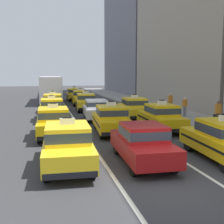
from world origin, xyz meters
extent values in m
plane|color=#353538|center=(0.00, 0.00, 0.00)|extent=(160.00, 160.00, 0.00)
cube|color=silver|center=(-1.60, 20.00, 0.00)|extent=(0.14, 80.00, 0.01)
cube|color=silver|center=(1.60, 20.00, 0.00)|extent=(0.14, 80.00, 0.01)
cube|color=gray|center=(7.20, 15.00, 0.07)|extent=(4.00, 90.00, 0.15)
cube|color=slate|center=(12.20, 43.42, 14.40)|extent=(6.00, 22.15, 28.80)
cylinder|color=black|center=(-3.71, 4.25, 0.32)|extent=(0.27, 0.65, 0.64)
cylinder|color=black|center=(-2.23, 4.19, 0.32)|extent=(0.27, 0.65, 0.64)
cylinder|color=black|center=(-3.84, 1.19, 0.32)|extent=(0.27, 0.65, 0.64)
cylinder|color=black|center=(-2.36, 1.13, 0.32)|extent=(0.27, 0.65, 0.64)
cube|color=yellow|center=(-3.04, 2.69, 0.67)|extent=(1.99, 4.57, 0.70)
cube|color=black|center=(-3.04, 2.69, 0.72)|extent=(2.00, 4.21, 0.10)
cube|color=yellow|center=(-3.04, 2.54, 1.34)|extent=(1.69, 2.17, 0.64)
cube|color=#2D3842|center=(-3.04, 2.54, 1.34)|extent=(1.71, 2.19, 0.35)
cube|color=white|center=(-3.04, 2.54, 1.78)|extent=(0.56, 0.14, 0.24)
cube|color=black|center=(-3.04, 2.54, 1.93)|extent=(0.32, 0.12, 0.06)
cube|color=black|center=(-2.94, 4.90, 0.42)|extent=(1.71, 0.21, 0.20)
cube|color=black|center=(-3.13, 0.48, 0.42)|extent=(1.71, 0.21, 0.20)
cylinder|color=black|center=(-4.12, 9.74, 0.32)|extent=(0.25, 0.64, 0.64)
cylinder|color=black|center=(-2.65, 9.72, 0.32)|extent=(0.25, 0.64, 0.64)
cylinder|color=black|center=(-4.15, 6.68, 0.32)|extent=(0.25, 0.64, 0.64)
cylinder|color=black|center=(-2.68, 6.66, 0.32)|extent=(0.25, 0.64, 0.64)
cube|color=yellow|center=(-3.40, 8.20, 0.67)|extent=(1.85, 4.52, 0.70)
cube|color=black|center=(-3.40, 8.20, 0.72)|extent=(1.86, 4.16, 0.10)
cube|color=yellow|center=(-3.40, 8.05, 1.34)|extent=(1.62, 2.12, 0.64)
cube|color=#2D3842|center=(-3.40, 8.05, 1.34)|extent=(1.64, 2.14, 0.35)
cube|color=white|center=(-3.40, 8.05, 1.78)|extent=(0.56, 0.13, 0.24)
cube|color=black|center=(-3.40, 8.05, 1.93)|extent=(0.32, 0.11, 0.06)
cube|color=black|center=(-3.38, 10.41, 0.42)|extent=(1.71, 0.16, 0.20)
cube|color=black|center=(-3.42, 5.99, 0.42)|extent=(1.71, 0.16, 0.20)
cylinder|color=black|center=(-4.07, 15.95, 0.32)|extent=(0.24, 0.64, 0.64)
cylinder|color=black|center=(-2.59, 15.96, 0.32)|extent=(0.24, 0.64, 0.64)
cylinder|color=black|center=(-4.06, 12.89, 0.32)|extent=(0.24, 0.64, 0.64)
cylinder|color=black|center=(-2.58, 12.90, 0.32)|extent=(0.24, 0.64, 0.64)
cube|color=yellow|center=(-3.32, 14.42, 0.67)|extent=(1.81, 4.50, 0.70)
cube|color=black|center=(-3.32, 14.42, 0.72)|extent=(1.83, 4.14, 0.10)
cube|color=yellow|center=(-3.32, 14.27, 1.34)|extent=(1.61, 2.10, 0.64)
cube|color=#2D3842|center=(-3.32, 14.27, 1.34)|extent=(1.63, 2.12, 0.35)
cube|color=white|center=(-3.32, 14.27, 1.78)|extent=(0.56, 0.12, 0.24)
cube|color=black|center=(-3.32, 14.27, 1.93)|extent=(0.32, 0.11, 0.06)
cube|color=black|center=(-3.33, 16.63, 0.42)|extent=(1.71, 0.14, 0.20)
cube|color=black|center=(-3.32, 12.21, 0.42)|extent=(1.71, 0.14, 0.20)
cylinder|color=black|center=(-3.71, 21.11, 0.32)|extent=(0.28, 0.66, 0.64)
cylinder|color=black|center=(-2.24, 21.01, 0.32)|extent=(0.28, 0.66, 0.64)
cylinder|color=black|center=(-3.93, 18.06, 0.32)|extent=(0.28, 0.66, 0.64)
cylinder|color=black|center=(-2.46, 17.95, 0.32)|extent=(0.28, 0.66, 0.64)
cube|color=yellow|center=(-3.08, 19.53, 0.67)|extent=(2.11, 4.62, 0.70)
cube|color=black|center=(-3.08, 19.53, 0.72)|extent=(2.11, 4.26, 0.10)
cube|color=yellow|center=(-3.10, 19.38, 1.34)|extent=(1.74, 2.21, 0.64)
cube|color=#2D3842|center=(-3.10, 19.38, 1.34)|extent=(1.77, 2.23, 0.35)
cube|color=white|center=(-3.10, 19.38, 1.78)|extent=(0.57, 0.16, 0.24)
cube|color=black|center=(-3.10, 19.38, 1.93)|extent=(0.33, 0.13, 0.06)
cube|color=black|center=(-2.93, 21.74, 0.42)|extent=(1.72, 0.26, 0.20)
cube|color=black|center=(-3.24, 17.33, 0.42)|extent=(1.72, 0.26, 0.20)
cylinder|color=black|center=(-4.03, 32.50, 0.32)|extent=(0.25, 0.64, 0.64)
cylinder|color=black|center=(-2.03, 32.48, 0.32)|extent=(0.25, 0.64, 0.64)
cylinder|color=black|center=(-4.12, 25.78, 0.32)|extent=(0.25, 0.64, 0.64)
cylinder|color=black|center=(-2.12, 25.76, 0.32)|extent=(0.25, 0.64, 0.64)
cube|color=silver|center=(-3.07, 29.13, 1.77)|extent=(2.64, 11.23, 2.90)
cube|color=#2D3842|center=(-3.07, 29.13, 2.02)|extent=(2.66, 10.78, 0.84)
cube|color=black|center=(-3.00, 34.68, 2.97)|extent=(2.13, 0.11, 0.36)
cylinder|color=black|center=(-0.76, 3.91, 0.32)|extent=(0.26, 0.65, 0.64)
cylinder|color=black|center=(0.68, 3.86, 0.32)|extent=(0.26, 0.65, 0.64)
cylinder|color=black|center=(-0.86, 1.08, 0.32)|extent=(0.26, 0.65, 0.64)
cylinder|color=black|center=(0.58, 1.03, 0.32)|extent=(0.26, 0.65, 0.64)
cube|color=maroon|center=(-0.09, 2.47, 0.65)|extent=(1.91, 4.36, 0.66)
cube|color=maroon|center=(-0.09, 2.37, 1.28)|extent=(1.63, 1.95, 0.60)
cube|color=#2D3842|center=(-0.09, 2.37, 1.28)|extent=(1.65, 1.97, 0.33)
cylinder|color=black|center=(-0.63, 10.03, 0.32)|extent=(0.28, 0.66, 0.64)
cylinder|color=black|center=(0.84, 9.93, 0.32)|extent=(0.28, 0.66, 0.64)
cylinder|color=black|center=(-0.84, 6.98, 0.32)|extent=(0.28, 0.66, 0.64)
cylinder|color=black|center=(0.63, 6.88, 0.32)|extent=(0.28, 0.66, 0.64)
cube|color=yellow|center=(0.00, 8.45, 0.67)|extent=(2.11, 4.61, 0.70)
cube|color=black|center=(0.00, 8.45, 0.72)|extent=(2.10, 4.26, 0.10)
cube|color=yellow|center=(-0.01, 8.30, 1.34)|extent=(1.74, 2.21, 0.64)
cube|color=#2D3842|center=(-0.01, 8.30, 1.34)|extent=(1.76, 2.23, 0.35)
cube|color=white|center=(-0.01, 8.30, 1.78)|extent=(0.57, 0.16, 0.24)
cube|color=black|center=(-0.01, 8.30, 1.93)|extent=(0.33, 0.13, 0.06)
cube|color=black|center=(0.15, 10.66, 0.42)|extent=(1.72, 0.26, 0.20)
cube|color=black|center=(-0.15, 6.25, 0.42)|extent=(1.72, 0.26, 0.20)
cylinder|color=black|center=(-0.60, 15.15, 0.32)|extent=(0.28, 0.65, 0.64)
cylinder|color=black|center=(0.84, 15.05, 0.32)|extent=(0.28, 0.65, 0.64)
cylinder|color=black|center=(-0.79, 12.32, 0.32)|extent=(0.28, 0.65, 0.64)
cylinder|color=black|center=(0.65, 12.22, 0.32)|extent=(0.28, 0.65, 0.64)
cube|color=silver|center=(0.03, 13.68, 0.65)|extent=(2.05, 4.41, 0.66)
cube|color=silver|center=(0.02, 13.58, 1.28)|extent=(1.69, 2.00, 0.60)
cube|color=#2D3842|center=(0.02, 13.58, 1.28)|extent=(1.71, 2.02, 0.33)
cylinder|color=black|center=(-0.58, 21.15, 0.32)|extent=(0.28, 0.65, 0.64)
cylinder|color=black|center=(0.89, 21.05, 0.32)|extent=(0.28, 0.65, 0.64)
cylinder|color=black|center=(-0.78, 18.09, 0.32)|extent=(0.28, 0.65, 0.64)
cylinder|color=black|center=(0.69, 18.00, 0.32)|extent=(0.28, 0.65, 0.64)
cube|color=yellow|center=(0.05, 19.57, 0.67)|extent=(2.09, 4.61, 0.70)
cube|color=black|center=(0.05, 19.57, 0.72)|extent=(2.09, 4.25, 0.10)
cube|color=yellow|center=(0.04, 19.42, 1.34)|extent=(1.73, 2.20, 0.64)
cube|color=#2D3842|center=(0.04, 19.42, 1.34)|extent=(1.75, 2.22, 0.35)
cube|color=white|center=(0.04, 19.42, 1.78)|extent=(0.57, 0.16, 0.24)
cube|color=black|center=(0.04, 19.42, 1.93)|extent=(0.33, 0.13, 0.06)
cube|color=black|center=(0.20, 21.78, 0.42)|extent=(1.72, 0.25, 0.20)
cube|color=black|center=(-0.09, 17.37, 0.42)|extent=(1.72, 0.25, 0.20)
cylinder|color=black|center=(-0.47, 26.53, 0.32)|extent=(0.28, 0.65, 0.64)
cylinder|color=black|center=(1.00, 26.45, 0.32)|extent=(0.28, 0.65, 0.64)
cylinder|color=black|center=(-0.64, 23.48, 0.32)|extent=(0.28, 0.65, 0.64)
cylinder|color=black|center=(0.83, 23.39, 0.32)|extent=(0.28, 0.65, 0.64)
cube|color=yellow|center=(0.18, 24.96, 0.67)|extent=(2.05, 4.59, 0.70)
cube|color=black|center=(0.18, 24.96, 0.72)|extent=(2.05, 4.24, 0.10)
cube|color=yellow|center=(0.17, 24.81, 1.34)|extent=(1.71, 2.19, 0.64)
cube|color=#2D3842|center=(0.17, 24.81, 1.34)|extent=(1.74, 2.21, 0.35)
cube|color=white|center=(0.17, 24.81, 1.78)|extent=(0.57, 0.15, 0.24)
cube|color=black|center=(0.17, 24.81, 1.93)|extent=(0.33, 0.13, 0.06)
cube|color=black|center=(0.30, 27.17, 0.42)|extent=(1.72, 0.24, 0.20)
cube|color=black|center=(0.06, 22.76, 0.42)|extent=(1.72, 0.24, 0.20)
cylinder|color=black|center=(-0.75, 31.75, 0.32)|extent=(0.24, 0.64, 0.64)
cylinder|color=black|center=(0.73, 31.75, 0.32)|extent=(0.24, 0.64, 0.64)
cylinder|color=black|center=(-0.75, 28.69, 0.32)|extent=(0.24, 0.64, 0.64)
cylinder|color=black|center=(0.73, 28.69, 0.32)|extent=(0.24, 0.64, 0.64)
cube|color=yellow|center=(-0.01, 30.22, 0.67)|extent=(1.80, 4.50, 0.70)
cube|color=black|center=(-0.01, 30.22, 0.72)|extent=(1.82, 4.14, 0.10)
cube|color=yellow|center=(-0.01, 30.07, 1.34)|extent=(1.60, 2.10, 0.64)
cube|color=#2D3842|center=(-0.01, 30.07, 1.34)|extent=(1.62, 2.12, 0.35)
cube|color=white|center=(-0.01, 30.07, 1.78)|extent=(0.56, 0.12, 0.24)
cube|color=black|center=(-0.01, 30.07, 1.93)|extent=(0.32, 0.11, 0.06)
cube|color=black|center=(-0.01, 32.43, 0.42)|extent=(1.71, 0.14, 0.20)
cube|color=black|center=(-0.01, 28.01, 0.42)|extent=(1.71, 0.14, 0.20)
cylinder|color=black|center=(2.60, 3.64, 0.32)|extent=(0.27, 0.65, 0.64)
cylinder|color=black|center=(4.07, 3.57, 0.32)|extent=(0.27, 0.65, 0.64)
cube|color=yellow|center=(3.26, 2.08, 0.67)|extent=(2.03, 4.59, 0.70)
cube|color=black|center=(3.26, 2.08, 0.72)|extent=(2.03, 4.23, 0.10)
cube|color=black|center=(3.37, 4.29, 0.42)|extent=(1.71, 0.23, 0.20)
cylinder|color=black|center=(2.55, 10.09, 0.32)|extent=(0.26, 0.65, 0.64)
cylinder|color=black|center=(4.03, 10.05, 0.32)|extent=(0.26, 0.65, 0.64)
cylinder|color=black|center=(2.47, 7.03, 0.32)|extent=(0.26, 0.65, 0.64)
cylinder|color=black|center=(3.94, 6.99, 0.32)|extent=(0.26, 0.65, 0.64)
cube|color=yellow|center=(3.25, 8.54, 0.67)|extent=(1.92, 4.55, 0.70)
cube|color=black|center=(3.25, 8.54, 0.72)|extent=(1.93, 4.19, 0.10)
cube|color=yellow|center=(3.24, 8.39, 1.34)|extent=(1.66, 2.14, 0.64)
cube|color=#2D3842|center=(3.24, 8.39, 1.34)|extent=(1.68, 2.16, 0.35)
cube|color=white|center=(3.24, 8.39, 1.78)|extent=(0.56, 0.14, 0.24)
cube|color=black|center=(3.24, 8.39, 1.93)|extent=(0.32, 0.12, 0.06)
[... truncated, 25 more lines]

